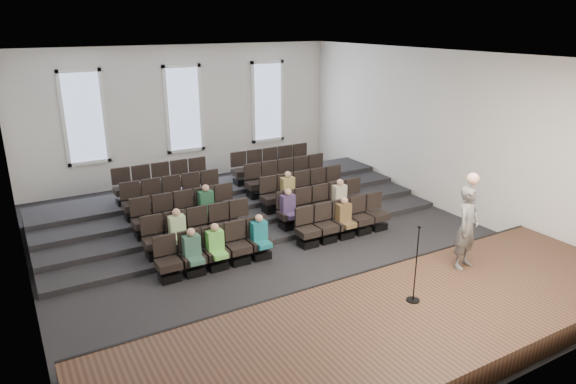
# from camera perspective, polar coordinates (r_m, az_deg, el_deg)

# --- Properties ---
(ground) EXTENTS (14.00, 14.00, 0.00)m
(ground) POSITION_cam_1_polar(r_m,az_deg,el_deg) (14.18, -1.59, -5.74)
(ground) COLOR black
(ground) RESTS_ON ground
(ceiling) EXTENTS (12.00, 14.00, 0.02)m
(ceiling) POSITION_cam_1_polar(r_m,az_deg,el_deg) (12.94, -1.79, 14.90)
(ceiling) COLOR white
(ceiling) RESTS_ON ground
(wall_back) EXTENTS (12.00, 0.04, 5.00)m
(wall_back) POSITION_cam_1_polar(r_m,az_deg,el_deg) (19.68, -11.53, 8.47)
(wall_back) COLOR silver
(wall_back) RESTS_ON ground
(wall_front) EXTENTS (12.00, 0.04, 5.00)m
(wall_front) POSITION_cam_1_polar(r_m,az_deg,el_deg) (8.22, 22.41, -6.99)
(wall_front) COLOR silver
(wall_front) RESTS_ON ground
(wall_left) EXTENTS (0.04, 14.00, 5.00)m
(wall_left) POSITION_cam_1_polar(r_m,az_deg,el_deg) (11.87, -28.20, -0.06)
(wall_left) COLOR silver
(wall_left) RESTS_ON ground
(wall_right) EXTENTS (0.04, 14.00, 5.00)m
(wall_right) POSITION_cam_1_polar(r_m,az_deg,el_deg) (16.96, 16.65, 6.47)
(wall_right) COLOR silver
(wall_right) RESTS_ON ground
(stage) EXTENTS (11.80, 3.60, 0.50)m
(stage) POSITION_cam_1_polar(r_m,az_deg,el_deg) (10.40, 12.34, -14.47)
(stage) COLOR #47301E
(stage) RESTS_ON ground
(stage_lip) EXTENTS (11.80, 0.06, 0.52)m
(stage_lip) POSITION_cam_1_polar(r_m,az_deg,el_deg) (11.56, 6.41, -10.50)
(stage_lip) COLOR black
(stage_lip) RESTS_ON ground
(risers) EXTENTS (11.80, 4.80, 0.60)m
(risers) POSITION_cam_1_polar(r_m,az_deg,el_deg) (16.77, -6.75, -1.21)
(risers) COLOR black
(risers) RESTS_ON ground
(seating_rows) EXTENTS (6.80, 4.70, 1.67)m
(seating_rows) POSITION_cam_1_polar(r_m,az_deg,el_deg) (15.20, -4.37, -1.30)
(seating_rows) COLOR black
(seating_rows) RESTS_ON ground
(windows) EXTENTS (8.44, 0.10, 3.24)m
(windows) POSITION_cam_1_polar(r_m,az_deg,el_deg) (19.58, -11.50, 9.02)
(windows) COLOR white
(windows) RESTS_ON wall_back
(audience) EXTENTS (5.45, 2.64, 1.10)m
(audience) POSITION_cam_1_polar(r_m,az_deg,el_deg) (13.93, -3.06, -2.67)
(audience) COLOR #69C74F
(audience) RESTS_ON seating_rows
(speaker) EXTENTS (0.80, 0.64, 1.92)m
(speaker) POSITION_cam_1_polar(r_m,az_deg,el_deg) (12.11, 19.29, -3.73)
(speaker) COLOR #5C5A57
(speaker) RESTS_ON stage
(mic_stand) EXTENTS (0.27, 0.27, 1.64)m
(mic_stand) POSITION_cam_1_polar(r_m,az_deg,el_deg) (10.58, 13.91, -9.36)
(mic_stand) COLOR black
(mic_stand) RESTS_ON stage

